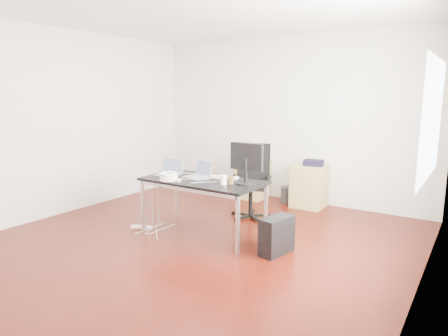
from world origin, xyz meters
The scene contains 18 objects.
room_shell centered at (0.04, 0.00, 1.40)m, with size 5.00×5.00×5.00m.
desk centered at (-0.13, 0.24, 0.68)m, with size 1.60×0.80×0.73m.
office_chair centered at (0.04, 1.24, 0.61)m, with size 0.61×0.63×1.08m.
filing_cabinet_left centered at (-0.50, 2.23, 0.35)m, with size 0.50×0.50×0.70m, color #A58B52.
filing_cabinet_right centered at (0.57, 2.23, 0.35)m, with size 0.50×0.50×0.70m, color #A58B52.
pc_tower centered at (0.99, 0.15, 0.22)m, with size 0.20×0.45×0.44m, color black.
wastebasket centered at (0.18, 2.25, 0.14)m, with size 0.24×0.24×0.28m, color black.
power_strip centered at (-0.96, -0.08, 0.02)m, with size 0.30×0.06×0.04m, color white.
laptop_left centered at (-0.69, 0.24, 0.79)m, with size 0.39×0.34×0.23m.
laptop_right centered at (-0.25, 0.32, 0.79)m, with size 0.39×0.34×0.23m.
monitor centered at (0.47, 0.35, 1.01)m, with size 0.45×0.26×0.51m.
keyboard centered at (0.02, 0.46, 0.74)m, with size 0.44×0.14×0.02m, color white.
cup_white centered at (0.26, 0.14, 0.79)m, with size 0.08×0.08×0.12m, color white.
cup_brown centered at (0.31, 0.23, 0.78)m, with size 0.08×0.08×0.10m, color brown.
cable_coil centered at (-0.45, -0.06, 0.78)m, with size 0.24×0.24×0.11m.
power_adapter centered at (-0.34, -0.02, 0.74)m, with size 0.07×0.07×0.03m, color white.
speaker centered at (-0.51, 2.18, 0.79)m, with size 0.09×0.08×0.18m, color #9E9E9E.
navy_garment centered at (0.64, 2.20, 0.74)m, with size 0.30×0.24×0.09m, color black.
Camera 1 is at (2.90, -3.86, 1.83)m, focal length 32.00 mm.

